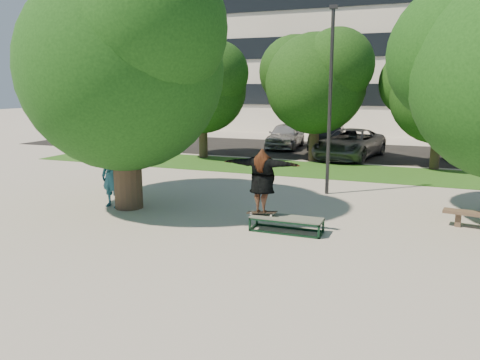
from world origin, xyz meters
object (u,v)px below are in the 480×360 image
at_px(car_grey, 350,144).
at_px(car_silver_b, 463,141).
at_px(bystander, 112,176).
at_px(lamppost, 330,100).
at_px(car_dark, 327,136).
at_px(grind_box, 286,224).
at_px(tree_left, 121,57).
at_px(car_silver_a, 285,135).

height_order(car_grey, car_silver_b, car_silver_b).
bearing_deg(bystander, car_silver_b, 60.42).
height_order(lamppost, car_dark, lamppost).
relative_size(car_dark, car_grey, 0.89).
distance_m(bystander, car_grey, 13.63).
xyz_separation_m(lamppost, car_grey, (-0.48, 8.50, -2.41)).
distance_m(car_dark, car_silver_b, 7.11).
bearing_deg(lamppost, grind_box, -91.71).
xyz_separation_m(tree_left, car_dark, (3.12, 15.16, -3.64)).
distance_m(tree_left, car_silver_a, 15.58).
relative_size(bystander, car_dark, 0.41).
height_order(grind_box, car_silver_b, car_silver_b).
relative_size(bystander, car_silver_b, 0.36).
distance_m(tree_left, car_dark, 15.90).
bearing_deg(grind_box, tree_left, 172.23).
bearing_deg(lamppost, car_silver_a, 112.34).
bearing_deg(bystander, tree_left, 26.46).
bearing_deg(car_grey, car_dark, 132.39).
bearing_deg(grind_box, lamppost, 88.29).
bearing_deg(car_dark, car_silver_a, 175.08).
height_order(tree_left, bystander, tree_left).
xyz_separation_m(tree_left, lamppost, (5.29, 3.91, -1.27)).
distance_m(lamppost, grind_box, 5.48).
relative_size(lamppost, car_grey, 1.15).
relative_size(tree_left, lamppost, 1.16).
bearing_deg(grind_box, car_dark, 97.29).
height_order(car_silver_a, car_dark, car_dark).
distance_m(car_silver_a, car_dark, 2.44).
bearing_deg(car_silver_a, bystander, -97.63).
bearing_deg(bystander, car_dark, 81.74).
xyz_separation_m(tree_left, grind_box, (5.15, -0.70, -4.23)).
height_order(lamppost, grind_box, lamppost).
bearing_deg(grind_box, car_grey, 91.48).
distance_m(bystander, car_silver_a, 15.34).
bearing_deg(bystander, lamppost, 40.26).
height_order(tree_left, grind_box, tree_left).
xyz_separation_m(bystander, car_silver_a, (1.11, 15.30, -0.21)).
relative_size(bystander, car_silver_a, 0.44).
xyz_separation_m(car_silver_a, car_dark, (2.44, 0.03, 0.03)).
distance_m(grind_box, car_silver_b, 16.90).
distance_m(car_dark, car_grey, 3.23).
bearing_deg(car_dark, grind_box, -88.39).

